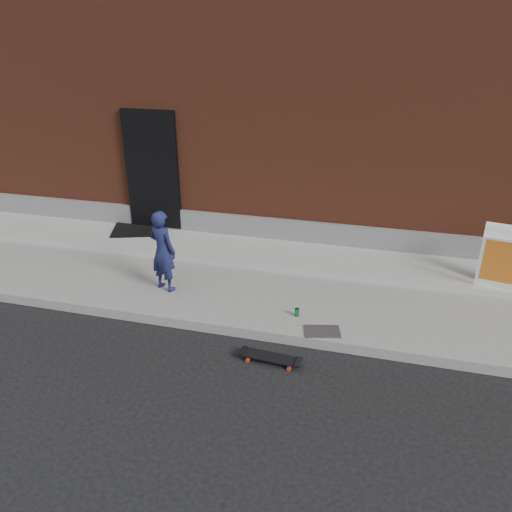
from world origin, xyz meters
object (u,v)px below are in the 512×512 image
(child, at_px, (163,251))
(skateboard, at_px, (270,357))
(pizza_sign, at_px, (499,259))
(soda_can, at_px, (297,312))

(child, relative_size, skateboard, 1.61)
(child, height_order, skateboard, child)
(pizza_sign, bearing_deg, skateboard, -141.03)
(child, relative_size, pizza_sign, 1.39)
(pizza_sign, xyz_separation_m, soda_can, (-2.81, -1.47, -0.51))
(soda_can, bearing_deg, pizza_sign, 27.57)
(skateboard, bearing_deg, pizza_sign, 38.97)
(skateboard, bearing_deg, child, 148.01)
(skateboard, relative_size, soda_can, 6.63)
(skateboard, height_order, soda_can, soda_can)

